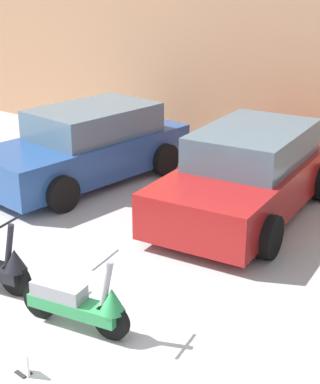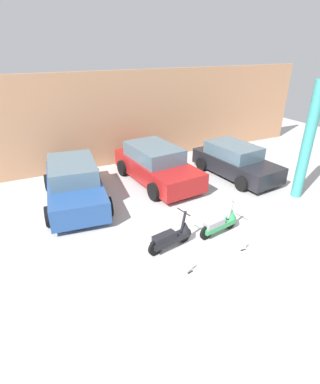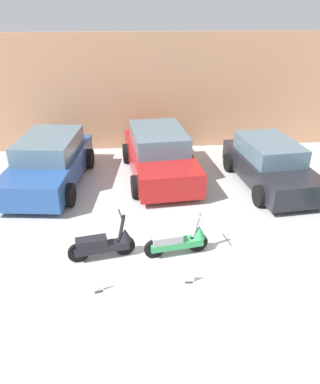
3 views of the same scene
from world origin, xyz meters
name	(u,v)px [view 3 (image 3 of 3)]	position (x,y,z in m)	size (l,w,h in m)	color
ground_plane	(164,280)	(0.00, 0.00, 0.00)	(28.00, 28.00, 0.00)	#B2B2B2
wall_back	(144,93)	(0.00, 7.70, 2.04)	(19.60, 0.12, 4.07)	tan
scooter_front_left	(105,243)	(-1.20, 0.85, 0.36)	(1.43, 0.58, 1.01)	black
scooter_front_right	(179,240)	(0.41, 0.85, 0.35)	(1.43, 0.56, 1.00)	black
car_rear_left	(49,162)	(-3.00, 4.74, 0.69)	(2.42, 4.40, 1.43)	navy
car_rear_center	(159,154)	(0.32, 5.08, 0.69)	(2.37, 4.42, 1.45)	maroon
car_rear_right	(270,164)	(3.56, 4.16, 0.63)	(2.16, 4.01, 1.31)	black
placard_near_left_scooter	(98,286)	(-1.29, -0.22, 0.11)	(0.20, 0.15, 0.26)	black
placard_near_right_scooter	(189,277)	(0.48, -0.10, 0.11)	(0.20, 0.14, 0.26)	black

